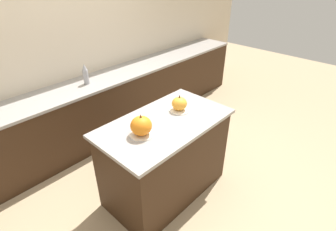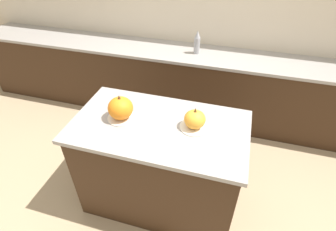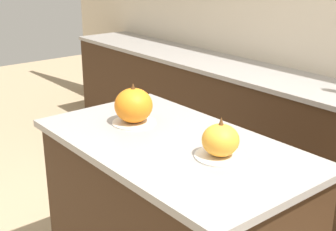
# 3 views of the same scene
# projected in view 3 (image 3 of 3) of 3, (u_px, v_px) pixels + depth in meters

# --- Properties ---
(kitchen_island) EXTENTS (1.38, 0.77, 0.94)m
(kitchen_island) POSITION_uv_depth(u_px,v_px,m) (172.00, 227.00, 2.36)
(kitchen_island) COLOR #382314
(kitchen_island) RESTS_ON ground_plane
(back_counter) EXTENTS (6.00, 0.60, 0.91)m
(back_counter) POSITION_uv_depth(u_px,v_px,m) (334.00, 156.00, 3.22)
(back_counter) COLOR #382314
(back_counter) RESTS_ON ground_plane
(pumpkin_cake_left) EXTENTS (0.23, 0.23, 0.22)m
(pumpkin_cake_left) POSITION_uv_depth(u_px,v_px,m) (134.00, 106.00, 2.40)
(pumpkin_cake_left) COLOR silver
(pumpkin_cake_left) RESTS_ON kitchen_island
(pumpkin_cake_right) EXTENTS (0.22, 0.22, 0.18)m
(pumpkin_cake_right) POSITION_uv_depth(u_px,v_px,m) (220.00, 142.00, 2.01)
(pumpkin_cake_right) COLOR silver
(pumpkin_cake_right) RESTS_ON kitchen_island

